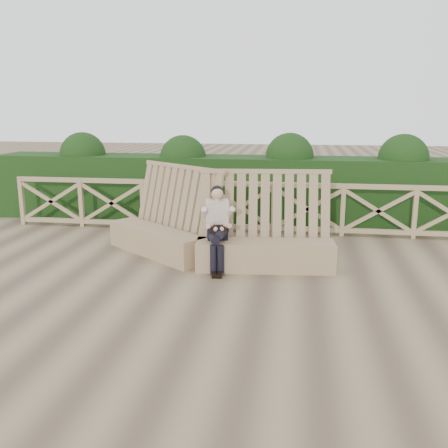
# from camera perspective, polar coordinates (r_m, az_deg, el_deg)

# --- Properties ---
(ground) EXTENTS (60.00, 60.00, 0.00)m
(ground) POSITION_cam_1_polar(r_m,az_deg,el_deg) (7.44, -1.49, -7.42)
(ground) COLOR brown
(ground) RESTS_ON ground
(bench) EXTENTS (4.21, 2.03, 1.62)m
(bench) POSITION_cam_1_polar(r_m,az_deg,el_deg) (8.68, -1.63, -1.59)
(bench) COLOR #8D6C50
(bench) RESTS_ON ground
(woman) EXTENTS (0.45, 0.83, 1.38)m
(woman) POSITION_cam_1_polar(r_m,az_deg,el_deg) (8.15, -0.77, -0.02)
(woman) COLOR black
(woman) RESTS_ON ground
(guardrail) EXTENTS (10.10, 0.09, 1.10)m
(guardrail) POSITION_cam_1_polar(r_m,az_deg,el_deg) (10.63, 1.80, 1.97)
(guardrail) COLOR #978258
(guardrail) RESTS_ON ground
(hedge) EXTENTS (12.00, 1.20, 1.50)m
(hedge) POSITION_cam_1_polar(r_m,az_deg,el_deg) (11.77, 2.51, 4.03)
(hedge) COLOR black
(hedge) RESTS_ON ground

